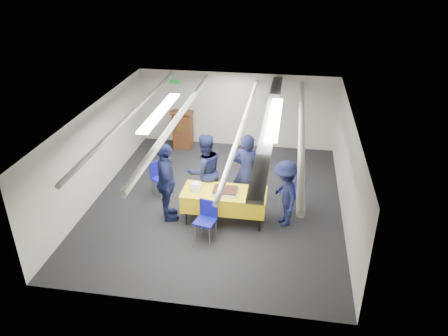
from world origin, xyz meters
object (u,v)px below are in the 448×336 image
(podium, at_px, (183,129))
(sailor_b, at_px, (205,171))
(serving_table, at_px, (224,200))
(sailor_d, at_px, (285,194))
(chair_near, at_px, (207,216))
(sailor_c, at_px, (166,183))
(chair_left, at_px, (159,175))
(sheet_cake, at_px, (225,191))
(sailor_a, at_px, (247,172))
(chair_right, at_px, (296,190))

(podium, bearing_deg, sailor_b, -67.39)
(serving_table, xyz_separation_m, sailor_d, (1.34, 0.10, 0.22))
(chair_near, height_order, sailor_c, sailor_c)
(sailor_b, relative_size, sailor_d, 1.18)
(serving_table, height_order, sailor_b, sailor_b)
(podium, distance_m, sailor_c, 4.00)
(serving_table, height_order, chair_left, chair_left)
(sheet_cake, relative_size, sailor_b, 0.30)
(sheet_cake, distance_m, podium, 4.35)
(podium, xyz_separation_m, sailor_a, (2.33, -3.16, 0.33))
(chair_left, bearing_deg, serving_table, -28.31)
(sailor_c, bearing_deg, serving_table, -105.79)
(sailor_c, bearing_deg, sailor_a, -85.71)
(sheet_cake, xyz_separation_m, sailor_b, (-0.59, 0.66, 0.11))
(chair_near, height_order, sailor_b, sailor_b)
(chair_left, distance_m, sailor_a, 2.28)
(chair_near, bearing_deg, serving_table, 68.06)
(chair_left, relative_size, sailor_b, 0.47)
(chair_left, relative_size, sailor_c, 0.46)
(sheet_cake, height_order, podium, podium)
(chair_right, xyz_separation_m, sailor_d, (-0.25, -0.62, 0.25))
(sailor_c, bearing_deg, sailor_d, -105.90)
(chair_left, xyz_separation_m, sailor_b, (1.24, -0.36, 0.39))
(sheet_cake, relative_size, podium, 0.44)
(sailor_d, bearing_deg, podium, -158.85)
(serving_table, bearing_deg, sailor_a, 58.31)
(chair_left, bearing_deg, sheet_cake, -29.13)
(serving_table, height_order, sailor_c, sailor_c)
(chair_near, bearing_deg, sailor_a, 62.93)
(sheet_cake, distance_m, chair_near, 0.74)
(chair_left, distance_m, sailor_d, 3.27)
(sailor_a, bearing_deg, podium, -42.98)
(sailor_b, relative_size, sailor_c, 0.99)
(chair_right, relative_size, sailor_c, 0.46)
(chair_near, relative_size, sailor_b, 0.47)
(chair_near, height_order, chair_right, same)
(sailor_a, relative_size, sailor_b, 1.02)
(serving_table, distance_m, sailor_b, 0.91)
(chair_right, distance_m, chair_left, 3.40)
(chair_near, distance_m, sailor_a, 1.57)
(podium, distance_m, sailor_a, 3.94)
(serving_table, height_order, sailor_a, sailor_a)
(serving_table, xyz_separation_m, chair_right, (1.59, 0.72, -0.03))
(sailor_b, height_order, sailor_d, sailor_b)
(podium, distance_m, chair_left, 2.87)
(sheet_cake, relative_size, sailor_c, 0.30)
(serving_table, relative_size, sailor_b, 1.02)
(chair_near, xyz_separation_m, sailor_c, (-1.02, 0.57, 0.40))
(sailor_d, bearing_deg, chair_left, -125.36)
(serving_table, height_order, sheet_cake, sheet_cake)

